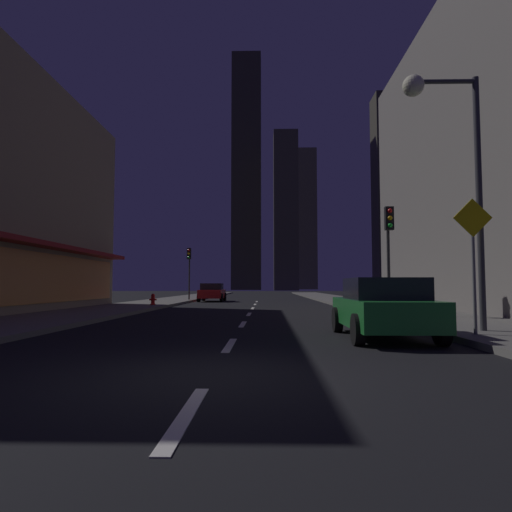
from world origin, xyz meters
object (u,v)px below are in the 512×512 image
(car_parked_near, at_px, (383,307))
(traffic_light_near_right, at_px, (389,236))
(traffic_light_far_left, at_px, (189,262))
(pedestrian_crossing_sign, at_px, (473,253))
(street_lamp_right, at_px, (445,138))
(fire_hydrant_far_left, at_px, (153,300))
(car_parked_far, at_px, (212,292))

(car_parked_near, bearing_deg, traffic_light_near_right, 73.39)
(traffic_light_far_left, relative_size, pedestrian_crossing_sign, 1.33)
(car_parked_near, distance_m, street_lamp_right, 4.70)
(fire_hydrant_far_left, relative_size, pedestrian_crossing_sign, 0.21)
(car_parked_far, relative_size, traffic_light_far_left, 1.01)
(street_lamp_right, bearing_deg, fire_hydrant_far_left, 126.99)
(fire_hydrant_far_left, distance_m, street_lamp_right, 19.31)
(car_parked_near, bearing_deg, pedestrian_crossing_sign, -12.60)
(fire_hydrant_far_left, height_order, pedestrian_crossing_sign, pedestrian_crossing_sign)
(traffic_light_near_right, xyz_separation_m, pedestrian_crossing_sign, (0.10, -6.82, -1.18))
(traffic_light_near_right, distance_m, traffic_light_far_left, 21.92)
(car_parked_near, bearing_deg, traffic_light_far_left, 109.76)
(fire_hydrant_far_left, relative_size, traffic_light_near_right, 0.16)
(car_parked_far, relative_size, street_lamp_right, 0.64)
(car_parked_near, relative_size, street_lamp_right, 0.64)
(traffic_light_near_right, distance_m, pedestrian_crossing_sign, 6.92)
(fire_hydrant_far_left, bearing_deg, street_lamp_right, -53.01)
(fire_hydrant_far_left, xyz_separation_m, street_lamp_right, (11.28, -14.98, 4.61))
(car_parked_far, relative_size, traffic_light_near_right, 1.01)
(fire_hydrant_far_left, distance_m, pedestrian_crossing_sign, 19.67)
(car_parked_far, distance_m, pedestrian_crossing_sign, 27.32)
(traffic_light_far_left, bearing_deg, fire_hydrant_far_left, -92.31)
(car_parked_near, height_order, car_parked_far, same)
(car_parked_near, relative_size, pedestrian_crossing_sign, 1.34)
(fire_hydrant_far_left, bearing_deg, car_parked_near, -58.38)
(street_lamp_right, bearing_deg, car_parked_far, 109.91)
(traffic_light_near_right, distance_m, street_lamp_right, 6.21)
(car_parked_far, bearing_deg, pedestrian_crossing_sign, -70.30)
(car_parked_near, relative_size, traffic_light_far_left, 1.01)
(car_parked_far, bearing_deg, fire_hydrant_far_left, -103.18)
(traffic_light_far_left, bearing_deg, traffic_light_near_right, -59.88)
(fire_hydrant_far_left, bearing_deg, car_parked_far, 76.82)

